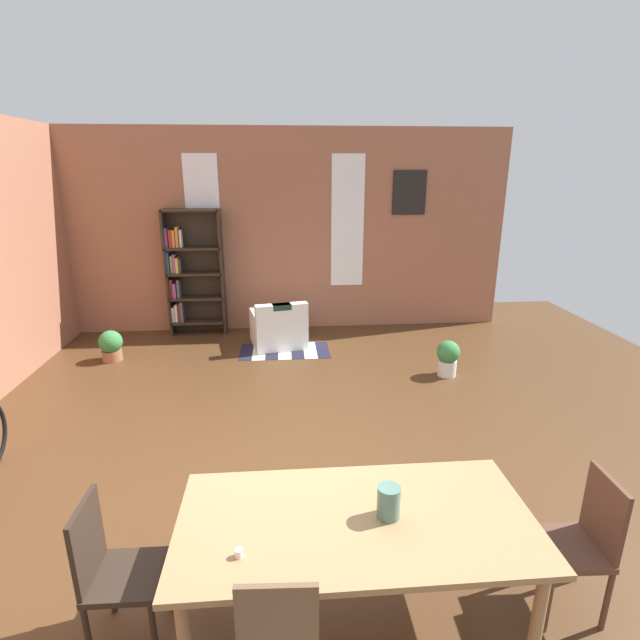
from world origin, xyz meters
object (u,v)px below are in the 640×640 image
Objects in this scene: dining_table at (356,529)px; dining_chair_head_left at (112,568)px; bookshelf_tall at (191,272)px; potted_plant_by_shelf at (448,357)px; armchair_white at (279,328)px; dining_chair_head_right at (581,539)px; potted_plant_corner at (111,345)px; vase_on_table at (389,502)px.

dining_table is 1.42m from dining_chair_head_left.
potted_plant_by_shelf is (3.71, -2.10, -0.79)m from bookshelf_tall.
dining_table is 2.20× the size of armchair_white.
armchair_white is at bearing -26.61° from bookshelf_tall.
dining_chair_head_left is at bearing 179.91° from dining_chair_head_right.
potted_plant_by_shelf is at bearing 63.25° from dining_table.
dining_table is 2.18× the size of dining_chair_head_right.
dining_chair_head_left is at bearing -85.20° from bookshelf_tall.
potted_plant_corner is at bearing 168.77° from potted_plant_by_shelf.
dining_chair_head_right is (1.41, -0.00, -0.18)m from dining_table.
dining_table is 0.26m from vase_on_table.
dining_chair_head_right reaches higher than potted_plant_corner.
bookshelf_tall reaches higher than vase_on_table.
potted_plant_by_shelf is at bearing 83.51° from dining_chair_head_right.
armchair_white is 2.67m from potted_plant_by_shelf.
dining_chair_head_right is at bearing -60.01° from bookshelf_tall.
armchair_white is (0.95, 5.00, -0.23)m from dining_chair_head_left.
dining_chair_head_left is 2.09× the size of potted_plant_corner.
vase_on_table is 0.21× the size of armchair_white.
vase_on_table is 0.09× the size of bookshelf_tall.
vase_on_table is 1.64m from dining_chair_head_left.
dining_table is 2.18× the size of dining_chair_head_left.
dining_chair_head_right is at bearing -46.57° from potted_plant_corner.
potted_plant_by_shelf is (0.41, 3.62, -0.24)m from dining_chair_head_right.
dining_chair_head_left is 2.82m from dining_chair_head_right.
bookshelf_tall is at bearing 109.97° from vase_on_table.
armchair_white is (-0.46, 5.00, -0.41)m from dining_table.
dining_chair_head_left is 5.10m from armchair_white.
bookshelf_tall is at bearing 49.04° from potted_plant_corner.
dining_chair_head_left reaches higher than dining_table.
potted_plant_corner is (-4.31, 4.56, -0.28)m from dining_chair_head_right.
dining_chair_head_right is at bearing -0.15° from vase_on_table.
armchair_white is (1.43, -0.72, -0.78)m from bookshelf_tall.
armchair_white is 2.49m from potted_plant_corner.
potted_plant_by_shelf is at bearing -29.53° from bookshelf_tall.
bookshelf_tall is (-1.89, 5.72, 0.37)m from dining_table.
dining_chair_head_right is 6.63m from bookshelf_tall.
vase_on_table is at bearing 0.00° from dining_table.
bookshelf_tall is at bearing 119.99° from dining_chair_head_right.
vase_on_table is 0.21× the size of dining_chair_head_left.
dining_chair_head_right is 1.92× the size of potted_plant_by_shelf.
dining_chair_head_left and dining_chair_head_right have the same top height.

